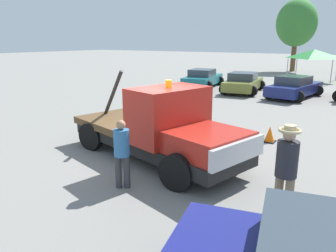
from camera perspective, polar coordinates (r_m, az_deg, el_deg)
The scene contains 10 objects.
ground_plane at distance 9.89m, azimuth -2.44°, elevation -5.49°, with size 160.00×160.00×0.00m, color gray.
tow_truck at distance 9.33m, azimuth -1.05°, elevation -0.69°, with size 6.34×3.50×2.51m.
person_near_truck at distance 6.64m, azimuth 19.94°, elevation -6.40°, with size 0.42×0.42×1.91m.
person_at_hood at distance 7.69m, azimuth -8.04°, elevation -4.06°, with size 0.37×0.37×1.66m.
parked_car_teal at distance 24.74m, azimuth 6.06°, elevation 8.25°, with size 2.88×4.82×1.34m.
parked_car_olive at distance 22.69m, azimuth 12.96°, elevation 7.38°, with size 2.89×4.81×1.34m.
parked_car_navy at distance 21.39m, azimuth 21.13°, elevation 6.33°, with size 2.88×4.86×1.34m.
canopy_tent_green at distance 30.66m, azimuth 24.11°, elevation 11.39°, with size 3.43×3.43×2.66m.
tree_left at distance 39.75m, azimuth 21.48°, elevation 16.30°, with size 4.31×4.31×7.69m.
traffic_cone at distance 11.81m, azimuth 17.28°, elevation -1.48°, with size 0.40×0.40×0.55m.
Camera 1 is at (5.41, -7.54, 3.42)m, focal length 35.00 mm.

